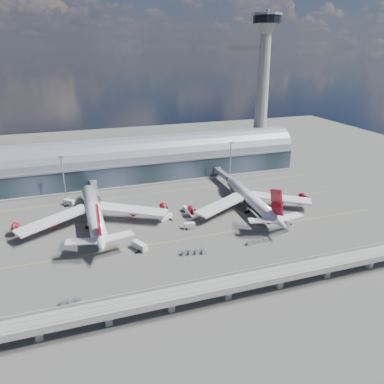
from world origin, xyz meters
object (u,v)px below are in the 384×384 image
object	(u,v)px
floodlight_mast_right	(230,161)
service_truck_1	(190,226)
floodlight_mast_left	(63,177)
service_truck_2	(166,217)
service_truck_3	(287,221)
cargo_train_1	(194,252)
service_truck_5	(69,202)
airliner_left	(94,213)
cargo_train_2	(258,241)
cargo_train_0	(71,301)
airliner_right	(252,200)
service_truck_4	(186,209)
control_tower	(262,92)
service_truck_0	(140,246)

from	to	relation	value
floodlight_mast_right	service_truck_1	bearing A→B (deg)	-129.31
floodlight_mast_left	floodlight_mast_right	world-z (taller)	same
service_truck_2	service_truck_3	bearing A→B (deg)	-140.91
service_truck_1	cargo_train_1	distance (m)	23.61
floodlight_mast_left	service_truck_3	xyz separation A→B (m)	(100.58, -65.97, -12.26)
service_truck_5	cargo_train_1	world-z (taller)	service_truck_5
airliner_left	cargo_train_2	world-z (taller)	airliner_left
cargo_train_1	service_truck_2	bearing A→B (deg)	-8.41
floodlight_mast_right	cargo_train_0	size ratio (longest dim) A/B	3.55
service_truck_1	airliner_right	bearing A→B (deg)	-64.37
floodlight_mast_left	service_truck_3	bearing A→B (deg)	-33.26
service_truck_3	cargo_train_1	xyz separation A→B (m)	(-51.92, -12.63, -0.44)
airliner_right	airliner_left	bearing A→B (deg)	177.23
service_truck_4	cargo_train_1	xyz separation A→B (m)	(-10.21, -42.49, -0.37)
control_tower	airliner_left	distance (m)	146.69
airliner_left	service_truck_3	xyz separation A→B (m)	(88.34, -27.44, -5.33)
service_truck_1	cargo_train_0	distance (m)	68.07
service_truck_1	service_truck_4	xyz separation A→B (m)	(4.50, 19.59, -0.18)
service_truck_3	cargo_train_2	size ratio (longest dim) A/B	0.56
cargo_train_2	service_truck_0	bearing A→B (deg)	80.76
cargo_train_0	cargo_train_2	distance (m)	80.53
floodlight_mast_left	cargo_train_0	xyz separation A→B (m)	(-0.59, -95.85, -12.80)
service_truck_4	cargo_train_2	world-z (taller)	service_truck_4
control_tower	service_truck_4	size ratio (longest dim) A/B	22.82
floodlight_mast_right	service_truck_1	world-z (taller)	floodlight_mast_right
service_truck_2	service_truck_4	world-z (taller)	service_truck_2
service_truck_3	cargo_train_1	bearing A→B (deg)	-150.25
service_truck_0	airliner_left	bearing A→B (deg)	91.98
airliner_right	service_truck_0	distance (m)	67.00
service_truck_4	cargo_train_1	distance (m)	43.70
floodlight_mast_right	service_truck_0	bearing A→B (deg)	-136.71
service_truck_0	cargo_train_1	world-z (taller)	service_truck_0
cargo_train_0	airliner_right	bearing A→B (deg)	-58.89
control_tower	cargo_train_0	size ratio (longest dim) A/B	14.22
service_truck_5	cargo_train_0	world-z (taller)	service_truck_5
floodlight_mast_left	service_truck_1	size ratio (longest dim) A/B	4.73
service_truck_3	cargo_train_1	distance (m)	53.43
airliner_right	cargo_train_0	bearing A→B (deg)	-148.91
service_truck_3	cargo_train_2	bearing A→B (deg)	-134.26
service_truck_2	cargo_train_2	bearing A→B (deg)	-166.30
control_tower	airliner_left	xyz separation A→B (m)	(-122.76, -66.54, -44.93)
airliner_right	service_truck_1	world-z (taller)	airliner_right
service_truck_0	floodlight_mast_left	bearing A→B (deg)	85.90
service_truck_5	airliner_left	bearing A→B (deg)	-116.87
control_tower	cargo_train_0	bearing A→B (deg)	-137.59
airliner_right	control_tower	bearing A→B (deg)	62.49
floodlight_mast_right	service_truck_2	bearing A→B (deg)	-141.30
service_truck_0	service_truck_1	xyz separation A→B (m)	(26.21, 11.95, -0.20)
floodlight_mast_left	cargo_train_0	size ratio (longest dim) A/B	3.55
service_truck_4	cargo_train_1	size ratio (longest dim) A/B	0.42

